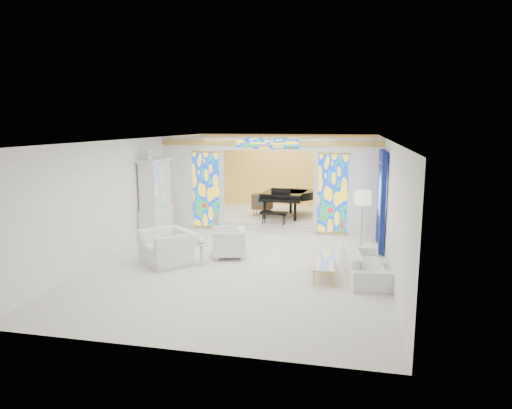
% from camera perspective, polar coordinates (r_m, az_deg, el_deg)
% --- Properties ---
extents(floor, '(12.00, 12.00, 0.00)m').
position_cam_1_polar(floor, '(12.84, -0.11, -5.37)').
color(floor, silver).
rests_on(floor, ground).
extents(ceiling, '(7.00, 12.00, 0.02)m').
position_cam_1_polar(ceiling, '(12.38, -0.11, 8.14)').
color(ceiling, white).
rests_on(ceiling, wall_back).
extents(wall_back, '(7.00, 0.02, 3.00)m').
position_cam_1_polar(wall_back, '(18.38, 3.83, 4.08)').
color(wall_back, white).
rests_on(wall_back, floor).
extents(wall_front, '(7.00, 0.02, 3.00)m').
position_cam_1_polar(wall_front, '(6.90, -10.69, -6.30)').
color(wall_front, white).
rests_on(wall_front, floor).
extents(wall_left, '(0.02, 12.00, 3.00)m').
position_cam_1_polar(wall_left, '(13.68, -14.60, 1.69)').
color(wall_left, white).
rests_on(wall_left, floor).
extents(wall_right, '(0.02, 12.00, 3.00)m').
position_cam_1_polar(wall_right, '(12.28, 16.07, 0.69)').
color(wall_right, white).
rests_on(wall_right, floor).
extents(partition_wall, '(7.00, 0.22, 3.00)m').
position_cam_1_polar(partition_wall, '(14.44, 1.56, 3.06)').
color(partition_wall, white).
rests_on(partition_wall, floor).
extents(stained_glass_left, '(0.90, 0.04, 2.40)m').
position_cam_1_polar(stained_glass_left, '(14.88, -6.24, 1.84)').
color(stained_glass_left, gold).
rests_on(stained_glass_left, partition_wall).
extents(stained_glass_right, '(0.90, 0.04, 2.40)m').
position_cam_1_polar(stained_glass_right, '(14.16, 9.58, 1.34)').
color(stained_glass_right, gold).
rests_on(stained_glass_right, partition_wall).
extents(stained_glass_transom, '(2.00, 0.04, 0.34)m').
position_cam_1_polar(stained_glass_transom, '(14.24, 1.50, 7.67)').
color(stained_glass_transom, gold).
rests_on(stained_glass_transom, partition_wall).
extents(alcove_platform, '(6.80, 3.80, 0.18)m').
position_cam_1_polar(alcove_platform, '(16.74, 2.84, -1.39)').
color(alcove_platform, silver).
rests_on(alcove_platform, floor).
extents(gold_curtain_back, '(6.70, 0.10, 2.90)m').
position_cam_1_polar(gold_curtain_back, '(18.26, 3.78, 4.04)').
color(gold_curtain_back, '#FABD57').
rests_on(gold_curtain_back, wall_back).
extents(chandelier, '(0.48, 0.48, 0.30)m').
position_cam_1_polar(chandelier, '(16.30, 3.56, 7.02)').
color(chandelier, gold).
rests_on(chandelier, ceiling).
extents(blue_drapes, '(0.14, 1.85, 2.65)m').
position_cam_1_polar(blue_drapes, '(12.95, 15.44, 1.54)').
color(blue_drapes, navy).
rests_on(blue_drapes, wall_right).
extents(china_cabinet, '(0.56, 1.46, 2.72)m').
position_cam_1_polar(china_cabinet, '(14.14, -12.44, 0.69)').
color(china_cabinet, silver).
rests_on(china_cabinet, floor).
extents(armchair_left, '(1.66, 1.65, 0.81)m').
position_cam_1_polar(armchair_left, '(11.54, -11.00, -5.25)').
color(armchair_left, white).
rests_on(armchair_left, floor).
extents(armchair_right, '(1.05, 1.04, 0.78)m').
position_cam_1_polar(armchair_right, '(11.84, -3.46, -4.78)').
color(armchair_right, white).
rests_on(armchair_right, floor).
extents(sofa, '(1.16, 2.27, 0.63)m').
position_cam_1_polar(sofa, '(10.65, 13.48, -7.16)').
color(sofa, white).
rests_on(sofa, floor).
extents(side_table, '(0.53, 0.53, 0.52)m').
position_cam_1_polar(side_table, '(11.37, -6.84, -5.71)').
color(side_table, silver).
rests_on(side_table, floor).
extents(vase, '(0.22, 0.22, 0.21)m').
position_cam_1_polar(vase, '(11.29, -6.87, -4.31)').
color(vase, silver).
rests_on(vase, side_table).
extents(coffee_table, '(0.67, 1.69, 0.37)m').
position_cam_1_polar(coffee_table, '(10.58, 8.33, -6.98)').
color(coffee_table, white).
rests_on(coffee_table, floor).
extents(floor_lamp, '(0.46, 0.46, 1.74)m').
position_cam_1_polar(floor_lamp, '(11.91, 13.22, 0.44)').
color(floor_lamp, gold).
rests_on(floor_lamp, floor).
extents(grand_piano, '(1.85, 2.73, 1.07)m').
position_cam_1_polar(grand_piano, '(16.14, 4.11, 1.10)').
color(grand_piano, black).
rests_on(grand_piano, alcove_platform).
extents(tv_console, '(0.72, 0.53, 0.78)m').
position_cam_1_polar(tv_console, '(16.19, 0.78, 0.37)').
color(tv_console, brown).
rests_on(tv_console, alcove_platform).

